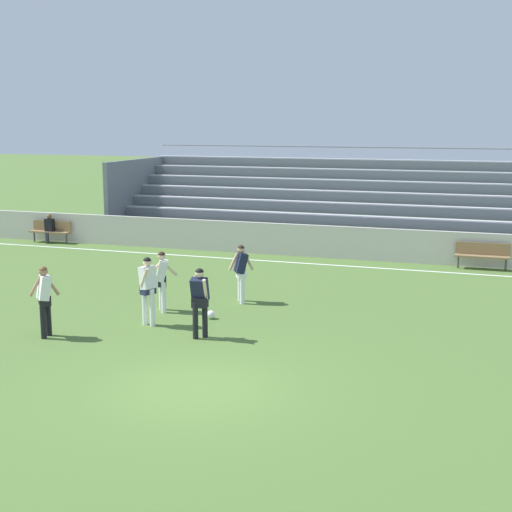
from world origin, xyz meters
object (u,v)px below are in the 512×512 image
at_px(bench_near_wall_gap, 51,229).
at_px(player_dark_trailing_run, 200,297).
at_px(bleacher_stand, 392,202).
at_px(player_white_wide_left, 162,276).
at_px(bench_near_bin, 482,253).
at_px(player_dark_on_ball, 241,268).
at_px(soccer_ball, 211,315).
at_px(player_white_dropping_back, 44,295).
at_px(player_white_challenging, 148,285).
at_px(spectator_seated, 49,226).

xyz_separation_m(bench_near_wall_gap, player_dark_trailing_run, (11.17, -10.44, 0.45)).
height_order(bleacher_stand, player_white_wide_left, bleacher_stand).
height_order(bench_near_wall_gap, player_dark_trailing_run, player_dark_trailing_run).
bearing_deg(bench_near_bin, player_white_wide_left, -132.91).
relative_size(bench_near_bin, player_dark_trailing_run, 1.08).
bearing_deg(player_dark_on_ball, soccer_ball, -94.75).
bearing_deg(player_white_wide_left, player_dark_trailing_run, -45.26).
height_order(bleacher_stand, bench_near_wall_gap, bleacher_stand).
relative_size(bench_near_wall_gap, player_white_dropping_back, 1.06).
distance_m(player_white_challenging, player_white_dropping_back, 2.47).
height_order(player_white_challenging, player_dark_trailing_run, player_white_challenging).
distance_m(spectator_seated, player_dark_trailing_run, 15.21).
bearing_deg(player_white_dropping_back, bench_near_wall_gap, 123.76).
relative_size(player_dark_on_ball, player_dark_trailing_run, 0.98).
bearing_deg(player_white_dropping_back, player_dark_on_ball, 54.78).
bearing_deg(bench_near_wall_gap, player_white_wide_left, -42.61).
bearing_deg(bleacher_stand, player_white_challenging, -105.82).
height_order(bench_near_wall_gap, player_dark_on_ball, player_dark_on_ball).
xyz_separation_m(bench_near_bin, player_dark_trailing_run, (-6.02, -10.44, 0.45)).
xyz_separation_m(bleacher_stand, player_white_dropping_back, (-5.80, -15.68, -0.70)).
height_order(spectator_seated, player_dark_trailing_run, player_dark_trailing_run).
bearing_deg(player_dark_on_ball, player_white_challenging, -115.61).
height_order(player_white_wide_left, player_dark_on_ball, player_dark_on_ball).
height_order(bleacher_stand, soccer_ball, bleacher_stand).
relative_size(player_white_wide_left, player_dark_on_ball, 0.99).
height_order(bench_near_bin, player_dark_on_ball, player_dark_on_ball).
relative_size(spectator_seated, player_white_challenging, 0.70).
xyz_separation_m(bench_near_wall_gap, bench_near_bin, (17.19, 0.00, 0.00)).
relative_size(bleacher_stand, spectator_seated, 19.40).
bearing_deg(player_white_dropping_back, soccer_ball, 41.35).
height_order(player_white_wide_left, soccer_ball, player_white_wide_left).
height_order(bench_near_bin, player_white_wide_left, player_white_wide_left).
relative_size(bleacher_stand, player_white_wide_left, 14.51).
bearing_deg(bench_near_bin, soccer_ball, -126.04).
bearing_deg(player_white_challenging, bleacher_stand, 74.18).
xyz_separation_m(player_white_challenging, player_dark_trailing_run, (1.63, -0.58, -0.04)).
bearing_deg(bleacher_stand, player_white_dropping_back, -110.31).
bearing_deg(player_dark_trailing_run, bench_near_wall_gap, 136.92).
bearing_deg(player_white_dropping_back, bench_near_bin, 50.53).
bearing_deg(bench_near_wall_gap, player_dark_on_ball, -32.47).
relative_size(player_white_wide_left, player_white_dropping_back, 0.95).
bearing_deg(player_white_wide_left, player_white_dropping_back, -117.55).
relative_size(player_dark_on_ball, soccer_ball, 7.41).
bearing_deg(bench_near_wall_gap, player_white_dropping_back, -56.24).
relative_size(bench_near_bin, soccer_ball, 8.18).
bearing_deg(spectator_seated, player_dark_trailing_run, -42.76).
xyz_separation_m(player_dark_on_ball, player_dark_trailing_run, (0.24, -3.49, 0.03)).
distance_m(player_white_wide_left, player_white_dropping_back, 3.38).
xyz_separation_m(spectator_seated, soccer_ball, (10.77, -8.70, -0.59)).
height_order(player_white_challenging, soccer_ball, player_white_challenging).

